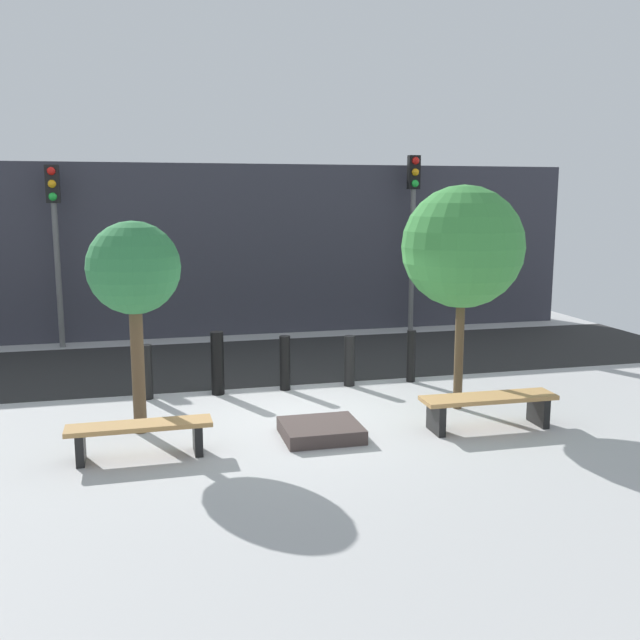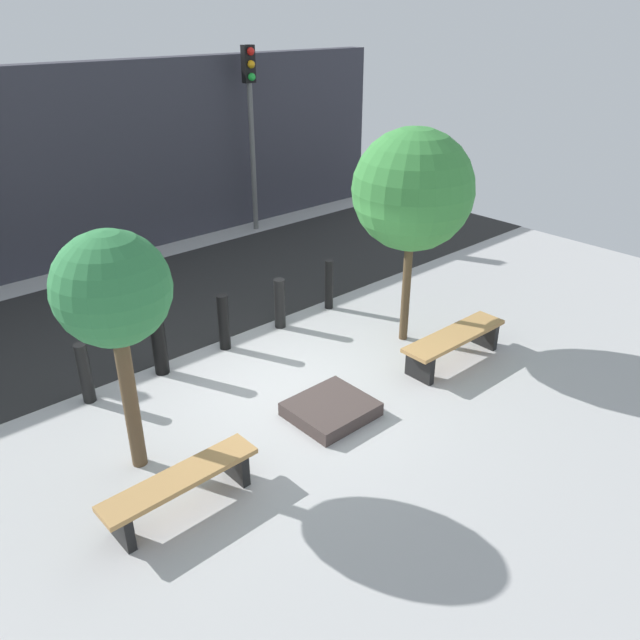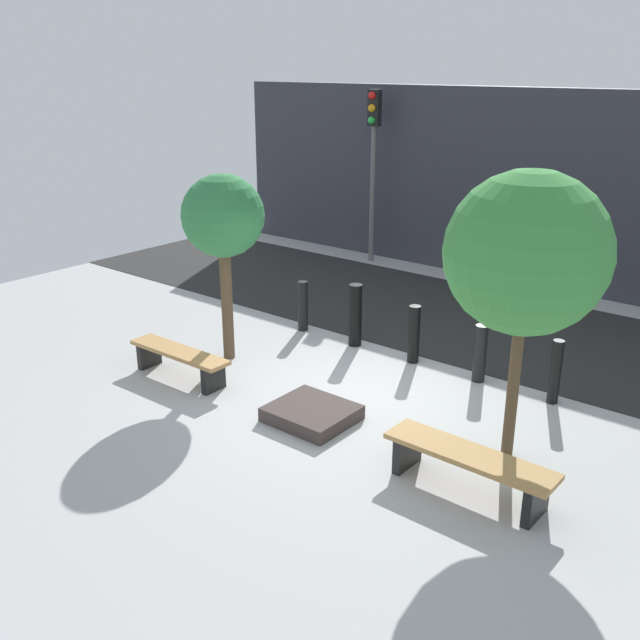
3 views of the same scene
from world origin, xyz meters
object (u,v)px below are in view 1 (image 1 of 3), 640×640
bollard_far_left (147,372)px  traffic_light_mid_west (413,212)px  tree_behind_right_bench (463,247)px  bollard_right (349,361)px  bench_left (140,433)px  tree_behind_left_bench (134,271)px  bollard_left (217,363)px  traffic_light_west (55,223)px  planter_bed (321,430)px  bench_right (488,405)px  bollard_center (285,363)px  bollard_far_right (411,356)px

bollard_far_left → traffic_light_mid_west: (6.24, 4.53, 2.40)m
tree_behind_right_bench → bollard_right: 2.91m
bench_left → tree_behind_left_bench: (0.00, 1.00, 1.91)m
bench_left → bollard_left: (1.24, 2.68, 0.20)m
bench_left → traffic_light_west: traffic_light_west is taller
planter_bed → tree_behind_left_bench: bearing=161.3°
bench_left → bollard_far_left: bollard_far_left is taller
bench_right → tree_behind_right_bench: bearing=90.7°
bollard_left → bollard_center: bearing=0.0°
tree_behind_right_bench → bollard_center: tree_behind_right_bench is taller
bollard_center → bollard_far_right: size_ratio=1.01×
bollard_far_right → tree_behind_left_bench: bearing=-160.0°
bollard_far_right → traffic_light_mid_west: size_ratio=0.22×
planter_bed → bench_right: bearing=-4.8°
bollard_far_left → bollard_left: bearing=0.0°
traffic_light_west → bollard_right: bearing=-41.5°
bench_right → tree_behind_right_bench: (0.00, 1.00, 2.12)m
traffic_light_mid_west → bollard_far_left: bearing=-144.0°
bollard_center → bollard_far_right: 2.24m
bollard_center → traffic_light_west: (-3.99, 4.53, 2.19)m
traffic_light_west → traffic_light_mid_west: size_ratio=0.93×
bollard_center → bollard_far_right: bollard_center is taller
bollard_left → bollard_center: (1.12, 0.00, -0.06)m
bollard_left → bollard_center: bollard_left is taller
bench_left → tree_behind_right_bench: (4.72, 1.00, 2.14)m
tree_behind_left_bench → traffic_light_west: (-1.64, 6.21, 0.42)m
tree_behind_left_bench → traffic_light_mid_west: 8.91m
planter_bed → traffic_light_mid_west: (3.99, 7.01, 2.75)m
bench_right → planter_bed: (-2.36, 0.20, -0.25)m
bollard_far_left → tree_behind_left_bench: bearing=-93.9°
tree_behind_right_bench → traffic_light_west: 8.89m
planter_bed → traffic_light_west: size_ratio=0.27×
traffic_light_mid_west → bollard_left: bearing=-138.5°
bench_right → bollard_left: 4.39m
bollard_far_right → traffic_light_mid_west: 5.41m
bollard_far_right → bench_right: bearing=-87.6°
bollard_center → bollard_far_left: bearing=180.0°
bollard_left → traffic_light_mid_west: traffic_light_mid_west is taller
bollard_far_right → bollard_center: bearing=180.0°
tree_behind_left_bench → bollard_right: tree_behind_left_bench is taller
bollard_left → bench_right: bearing=-37.6°
traffic_light_west → traffic_light_mid_west: bearing=0.0°
tree_behind_left_bench → bollard_right: (3.48, 1.68, -1.80)m
bollard_right → bollard_far_right: bollard_far_right is taller
bollard_left → traffic_light_west: bearing=122.4°
traffic_light_west → traffic_light_mid_west: 7.99m
planter_bed → bollard_far_right: (2.24, 2.48, 0.36)m
bollard_far_left → tree_behind_right_bench: bearing=-20.0°
bench_right → bollard_far_left: bearing=150.5°
bench_right → bollard_far_right: bearing=93.2°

